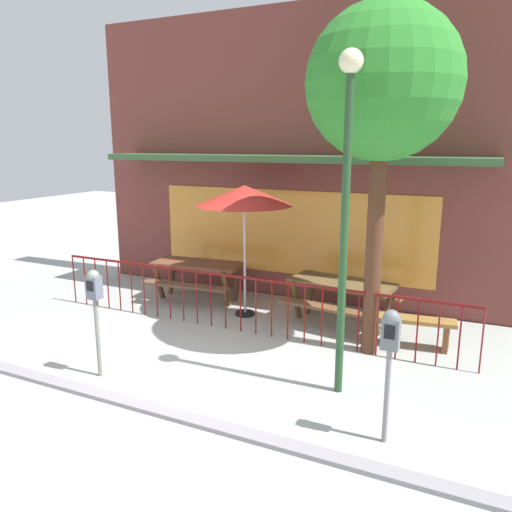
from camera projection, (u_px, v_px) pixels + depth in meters
ground at (180, 375)px, 6.89m from camera, size 40.00×40.00×0.00m
pub_storefront at (294, 159)px, 9.99m from camera, size 8.84×1.44×5.66m
patio_fence_front at (240, 294)px, 8.36m from camera, size 7.45×0.04×0.97m
picnic_table_left at (198, 270)px, 10.08m from camera, size 1.92×1.53×0.79m
picnic_table_right at (341, 290)px, 8.73m from camera, size 1.97×1.59×0.79m
patio_umbrella at (244, 196)px, 8.83m from camera, size 1.72×1.72×2.40m
patio_bench at (409, 325)px, 7.79m from camera, size 1.43×0.49×0.48m
parking_meter_near at (390, 342)px, 5.12m from camera, size 0.18×0.17×1.48m
parking_meter_far at (95, 295)px, 6.63m from camera, size 0.18×0.17×1.50m
street_tree at (383, 86)px, 6.82m from camera, size 2.13×2.13×4.99m
street_lamp at (346, 181)px, 5.87m from camera, size 0.28×0.28×4.15m
curb_edge at (137, 407)px, 6.07m from camera, size 12.38×0.20×0.11m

